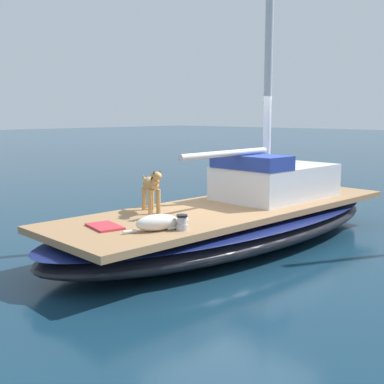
% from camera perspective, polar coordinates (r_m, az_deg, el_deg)
% --- Properties ---
extents(ground_plane, '(120.00, 120.00, 0.00)m').
position_cam_1_polar(ground_plane, '(8.58, 4.59, -5.91)').
color(ground_plane, '#143347').
extents(sailboat_main, '(2.90, 7.36, 0.66)m').
position_cam_1_polar(sailboat_main, '(8.50, 4.62, -3.73)').
color(sailboat_main, black).
rests_on(sailboat_main, ground).
extents(mast_main, '(0.14, 2.27, 6.67)m').
position_cam_1_polar(mast_main, '(8.98, 8.25, 18.14)').
color(mast_main, silver).
rests_on(mast_main, sailboat_main).
extents(cabin_house, '(1.52, 2.29, 0.84)m').
position_cam_1_polar(cabin_house, '(9.24, 9.30, 1.43)').
color(cabin_house, silver).
rests_on(cabin_house, sailboat_main).
extents(dog_white, '(0.44, 0.93, 0.22)m').
position_cam_1_polar(dog_white, '(6.65, -3.74, -3.50)').
color(dog_white, silver).
rests_on(dog_white, sailboat_main).
extents(dog_tan, '(0.88, 0.49, 0.70)m').
position_cam_1_polar(dog_tan, '(7.81, -4.64, 0.71)').
color(dog_tan, tan).
rests_on(dog_tan, sailboat_main).
extents(deck_winch, '(0.16, 0.16, 0.21)m').
position_cam_1_polar(deck_winch, '(6.65, -1.16, -3.56)').
color(deck_winch, '#B7B7BC').
rests_on(deck_winch, sailboat_main).
extents(deck_towel, '(0.63, 0.48, 0.03)m').
position_cam_1_polar(deck_towel, '(6.91, -9.97, -3.91)').
color(deck_towel, '#C6333D').
rests_on(deck_towel, sailboat_main).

